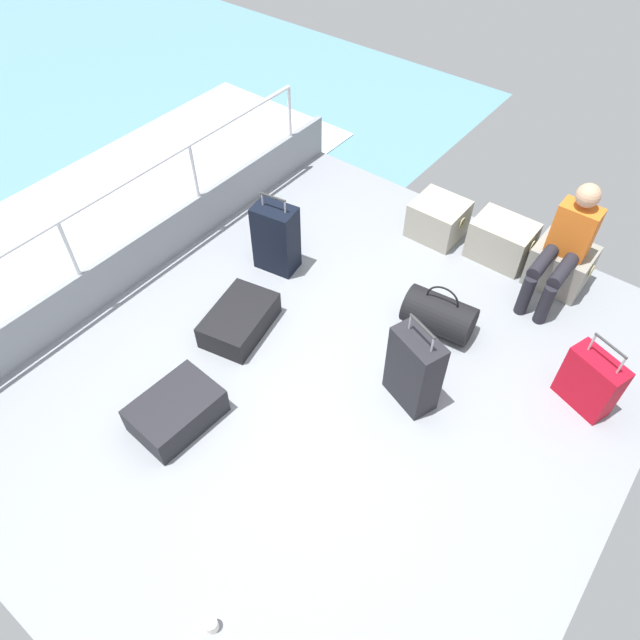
{
  "coord_description": "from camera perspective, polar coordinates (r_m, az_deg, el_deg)",
  "views": [
    {
      "loc": [
        1.62,
        -2.27,
        3.84
      ],
      "look_at": [
        -0.36,
        0.28,
        0.25
      ],
      "focal_mm": 32.84,
      "sensor_mm": 36.0,
      "label": 1
    }
  ],
  "objects": [
    {
      "name": "sea_wake",
      "position": [
        7.07,
        -22.91,
        7.48
      ],
      "size": [
        12.0,
        12.0,
        0.01
      ],
      "color": "#598C9E",
      "rests_on": "ground_plane"
    },
    {
      "name": "cargo_crate_1",
      "position": [
        5.9,
        17.27,
        7.42
      ],
      "size": [
        0.59,
        0.41,
        0.4
      ],
      "color": "#9E9989",
      "rests_on": "ground_plane"
    },
    {
      "name": "railing_port",
      "position": [
        5.38,
        -17.62,
        10.89
      ],
      "size": [
        0.04,
        4.2,
        1.02
      ],
      "color": "silver",
      "rests_on": "ground_plane"
    },
    {
      "name": "cargo_crate_2",
      "position": [
        5.8,
        22.37,
        4.94
      ],
      "size": [
        0.54,
        0.44,
        0.41
      ],
      "color": "gray",
      "rests_on": "ground_plane"
    },
    {
      "name": "suitcase_3",
      "position": [
        5.46,
        -4.3,
        7.96
      ],
      "size": [
        0.42,
        0.31,
        0.81
      ],
      "color": "black",
      "rests_on": "ground_plane"
    },
    {
      "name": "passenger_seated",
      "position": [
        5.42,
        22.8,
        6.84
      ],
      "size": [
        0.34,
        0.66,
        1.11
      ],
      "color": "orange",
      "rests_on": "ground_plane"
    },
    {
      "name": "suitcase_2",
      "position": [
        5.06,
        -7.84,
        0.0
      ],
      "size": [
        0.57,
        0.76,
        0.23
      ],
      "color": "black",
      "rests_on": "ground_plane"
    },
    {
      "name": "suitcase_4",
      "position": [
        4.88,
        24.84,
        -5.45
      ],
      "size": [
        0.47,
        0.33,
        0.69
      ],
      "color": "#B70C1E",
      "rests_on": "ground_plane"
    },
    {
      "name": "ground_plane",
      "position": [
        4.77,
        1.38,
        -6.22
      ],
      "size": [
        4.4,
        5.2,
        0.06
      ],
      "primitive_type": "cube",
      "color": "gray"
    },
    {
      "name": "gunwale_port",
      "position": [
        5.71,
        -16.36,
        6.48
      ],
      "size": [
        0.06,
        5.2,
        0.45
      ],
      "primitive_type": "cube",
      "color": "gray",
      "rests_on": "ground_plane"
    },
    {
      "name": "suitcase_1",
      "position": [
        4.57,
        -13.82,
        -8.57
      ],
      "size": [
        0.5,
        0.67,
        0.25
      ],
      "color": "black",
      "rests_on": "ground_plane"
    },
    {
      "name": "suitcase_0",
      "position": [
        4.44,
        9.15,
        -4.76
      ],
      "size": [
        0.46,
        0.35,
        0.85
      ],
      "color": "black",
      "rests_on": "ground_plane"
    },
    {
      "name": "cargo_crate_0",
      "position": [
        6.02,
        11.43,
        9.64
      ],
      "size": [
        0.53,
        0.46,
        0.38
      ],
      "color": "#9E9989",
      "rests_on": "ground_plane"
    },
    {
      "name": "duffel_bag",
      "position": [
        5.08,
        11.54,
        0.55
      ],
      "size": [
        0.63,
        0.4,
        0.49
      ],
      "color": "black",
      "rests_on": "ground_plane"
    },
    {
      "name": "paper_cup",
      "position": [
        3.97,
        -10.53,
        -27.2
      ],
      "size": [
        0.08,
        0.08,
        0.1
      ],
      "primitive_type": "cylinder",
      "color": "white",
      "rests_on": "ground_plane"
    }
  ]
}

